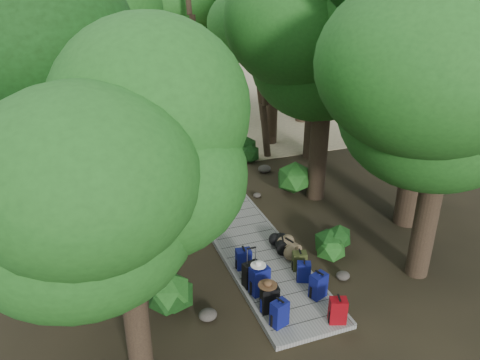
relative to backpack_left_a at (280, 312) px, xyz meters
name	(u,v)px	position (x,y,z in m)	size (l,w,h in m)	color
ground	(239,230)	(0.65, 4.38, -0.47)	(120.00, 120.00, 0.00)	#312718
sand_beach	(147,101)	(0.65, 20.38, -0.46)	(40.00, 22.00, 0.02)	#CEB88B
boardwalk	(228,214)	(0.65, 5.38, -0.41)	(2.00, 12.00, 0.12)	gray
backpack_left_a	(280,312)	(0.00, 0.00, 0.00)	(0.37, 0.26, 0.70)	navy
backpack_left_b	(270,297)	(-0.01, 0.52, 0.02)	(0.41, 0.29, 0.75)	black
backpack_left_c	(260,279)	(0.01, 1.20, 0.06)	(0.44, 0.32, 0.83)	navy
backpack_left_d	(244,258)	(0.02, 2.33, -0.05)	(0.40, 0.29, 0.61)	navy
backpack_right_a	(338,309)	(1.27, -0.36, -0.01)	(0.38, 0.27, 0.68)	maroon
backpack_right_b	(318,284)	(1.30, 0.58, 0.00)	(0.40, 0.28, 0.71)	navy
backpack_right_c	(304,271)	(1.26, 1.27, -0.06)	(0.34, 0.24, 0.59)	navy
backpack_right_d	(299,260)	(1.39, 1.76, -0.07)	(0.37, 0.27, 0.56)	#373C1B
duffel_right_khaki	(289,247)	(1.45, 2.51, -0.15)	(0.41, 0.62, 0.41)	brown
duffel_right_black	(282,244)	(1.35, 2.75, -0.16)	(0.38, 0.61, 0.38)	black
suitcase_on_boardwalk	(251,274)	(-0.07, 1.55, -0.02)	(0.43, 0.24, 0.67)	black
lone_suitcase_on_sand	(187,136)	(1.05, 12.39, -0.10)	(0.45, 0.26, 0.71)	black
hat_brown	(268,283)	(-0.08, 0.51, 0.46)	(0.44, 0.44, 0.13)	#51351E
hat_white	(258,263)	(-0.03, 1.20, 0.54)	(0.38, 0.38, 0.13)	silver
kayak	(106,130)	(-2.28, 15.20, -0.29)	(0.71, 3.26, 0.33)	#A4350E
sun_lounger	(236,118)	(4.17, 14.41, -0.15)	(0.60, 1.86, 0.60)	silver
tree_right_a	(444,125)	(4.33, 0.66, 3.67)	(4.97, 4.97, 8.28)	black
tree_right_b	(435,46)	(5.82, 3.01, 5.03)	(6.16, 6.16, 10.99)	black
tree_right_c	(324,71)	(3.97, 5.60, 3.97)	(5.14, 5.14, 8.89)	black
tree_right_d	(320,28)	(5.66, 9.02, 4.84)	(5.79, 5.79, 10.62)	black
tree_right_e	(273,55)	(4.72, 11.24, 3.52)	(4.44, 4.44, 7.98)	black
tree_right_f	(307,22)	(7.61, 13.72, 4.49)	(5.56, 5.56, 9.93)	black
tree_left_a	(125,222)	(-3.10, -0.11, 2.99)	(4.15, 4.15, 6.92)	black
tree_left_b	(74,118)	(-3.67, 3.98, 3.74)	(4.67, 4.67, 8.41)	black
tree_left_c	(78,79)	(-3.37, 7.66, 3.85)	(4.97, 4.97, 8.65)	black
tree_back_a	(122,33)	(-0.54, 19.48, 3.68)	(4.80, 4.80, 8.31)	black
tree_back_b	(166,17)	(2.15, 20.61, 4.27)	(5.31, 5.31, 9.48)	black
tree_back_c	(233,29)	(5.79, 19.40, 3.63)	(4.56, 4.56, 8.20)	black
tree_back_d	(27,37)	(-5.28, 19.11, 3.73)	(5.04, 5.04, 8.41)	black
palm_right_a	(270,76)	(4.04, 9.97, 2.92)	(3.98, 3.98, 6.78)	#12380F
palm_right_b	(263,39)	(5.69, 14.69, 3.66)	(4.27, 4.27, 8.26)	#12380F
palm_right_c	(205,41)	(3.23, 16.49, 3.45)	(4.93, 4.93, 7.84)	#12380F
palm_left_a	(52,85)	(-4.23, 10.28, 3.16)	(4.57, 4.57, 7.27)	#12380F
rock_left_a	(208,315)	(-1.41, 0.87, -0.35)	(0.44, 0.39, 0.24)	#4C473F
rock_left_b	(167,288)	(-2.10, 2.21, -0.38)	(0.34, 0.31, 0.19)	#4C473F
rock_left_c	(181,222)	(-0.96, 5.26, -0.32)	(0.54, 0.49, 0.30)	#4C473F
rock_left_d	(151,199)	(-1.56, 7.23, -0.38)	(0.32, 0.28, 0.17)	#4C473F
rock_right_a	(343,276)	(2.34, 1.10, -0.37)	(0.38, 0.34, 0.21)	#4C473F
rock_right_b	(341,235)	(3.32, 2.81, -0.33)	(0.53, 0.48, 0.29)	#4C473F
rock_right_c	(257,195)	(2.02, 6.28, -0.39)	(0.28, 0.25, 0.15)	#4C473F
rock_right_d	(264,169)	(3.13, 8.22, -0.33)	(0.52, 0.47, 0.29)	#4C473F
shrub_left_a	(173,294)	(-2.11, 1.35, 0.08)	(1.22, 1.22, 1.10)	#1B4D17
shrub_left_b	(179,221)	(-1.12, 4.92, -0.09)	(0.85, 0.85, 0.76)	#1B4D17
shrub_left_c	(134,167)	(-1.80, 9.16, 0.11)	(1.30, 1.30, 1.17)	#1B4D17
shrub_right_a	(332,242)	(2.62, 2.20, -0.05)	(0.93, 0.93, 0.84)	#1B4D17
shrub_right_b	(294,178)	(3.37, 6.13, 0.11)	(1.29, 1.29, 1.16)	#1B4D17
shrub_right_c	(246,151)	(2.87, 9.60, -0.05)	(0.94, 0.94, 0.85)	#1B4D17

